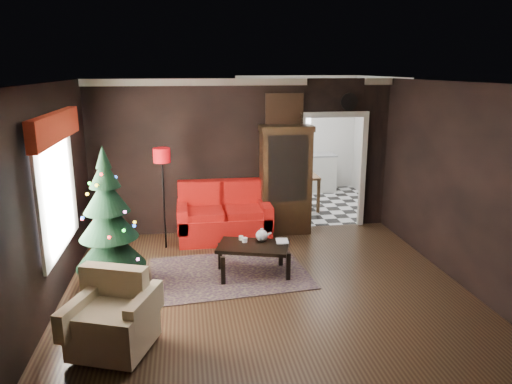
{
  "coord_description": "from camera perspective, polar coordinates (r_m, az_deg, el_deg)",
  "views": [
    {
      "loc": [
        -1.06,
        -6.08,
        2.98
      ],
      "look_at": [
        0.0,
        0.9,
        1.15
      ],
      "focal_mm": 33.68,
      "sensor_mm": 36.0,
      "label": 1
    }
  ],
  "objects": [
    {
      "name": "floor",
      "position": [
        6.86,
        1.15,
        -11.24
      ],
      "size": [
        5.5,
        5.5,
        0.0
      ],
      "primitive_type": "plane",
      "color": "black",
      "rests_on": "ground"
    },
    {
      "name": "ceiling",
      "position": [
        6.18,
        1.28,
        12.85
      ],
      "size": [
        5.5,
        5.5,
        0.0
      ],
      "primitive_type": "plane",
      "rotation": [
        3.14,
        0.0,
        0.0
      ],
      "color": "white",
      "rests_on": "ground"
    },
    {
      "name": "wall_back",
      "position": [
        8.79,
        -1.56,
        4.17
      ],
      "size": [
        5.5,
        0.0,
        5.5
      ],
      "primitive_type": "plane",
      "rotation": [
        1.57,
        0.0,
        0.0
      ],
      "color": "black",
      "rests_on": "ground"
    },
    {
      "name": "wall_front",
      "position": [
        4.06,
        7.28,
        -8.55
      ],
      "size": [
        5.5,
        0.0,
        5.5
      ],
      "primitive_type": "plane",
      "rotation": [
        -1.57,
        0.0,
        0.0
      ],
      "color": "black",
      "rests_on": "ground"
    },
    {
      "name": "wall_left",
      "position": [
        6.51,
        -23.4,
        -0.75
      ],
      "size": [
        0.0,
        5.5,
        5.5
      ],
      "primitive_type": "plane",
      "rotation": [
        1.57,
        0.0,
        1.57
      ],
      "color": "black",
      "rests_on": "ground"
    },
    {
      "name": "wall_right",
      "position": [
        7.35,
        22.86,
        0.95
      ],
      "size": [
        0.0,
        5.5,
        5.5
      ],
      "primitive_type": "plane",
      "rotation": [
        1.57,
        0.0,
        -1.57
      ],
      "color": "black",
      "rests_on": "ground"
    },
    {
      "name": "doorway",
      "position": [
        9.22,
        9.0,
        2.27
      ],
      "size": [
        1.1,
        0.1,
        2.1
      ],
      "primitive_type": null,
      "color": "white",
      "rests_on": "ground"
    },
    {
      "name": "left_window",
      "position": [
        6.67,
        -22.69,
        0.12
      ],
      "size": [
        0.05,
        1.6,
        1.4
      ],
      "primitive_type": "cube",
      "color": "white",
      "rests_on": "wall_left"
    },
    {
      "name": "valance",
      "position": [
        6.52,
        -22.71,
        7.15
      ],
      "size": [
        0.12,
        2.1,
        0.35
      ],
      "primitive_type": "cube",
      "color": "#A62A17",
      "rests_on": "wall_left"
    },
    {
      "name": "kitchen_floor",
      "position": [
        10.87,
        6.43,
        -1.46
      ],
      "size": [
        3.0,
        3.0,
        0.0
      ],
      "primitive_type": "plane",
      "color": "silver",
      "rests_on": "ground"
    },
    {
      "name": "kitchen_window",
      "position": [
        11.93,
        4.86,
        8.33
      ],
      "size": [
        0.7,
        0.06,
        0.7
      ],
      "primitive_type": "cube",
      "color": "white",
      "rests_on": "ground"
    },
    {
      "name": "rug",
      "position": [
        7.29,
        -3.16,
        -9.59
      ],
      "size": [
        2.42,
        1.86,
        0.01
      ],
      "primitive_type": "cube",
      "rotation": [
        0.0,
        0.0,
        0.09
      ],
      "color": "#46303B",
      "rests_on": "ground"
    },
    {
      "name": "loveseat",
      "position": [
        8.53,
        -3.82,
        -2.41
      ],
      "size": [
        1.7,
        0.9,
        1.0
      ],
      "primitive_type": null,
      "color": "maroon",
      "rests_on": "ground"
    },
    {
      "name": "curio_cabinet",
      "position": [
        8.78,
        3.5,
        1.14
      ],
      "size": [
        0.9,
        0.45,
        1.9
      ],
      "primitive_type": null,
      "color": "black",
      "rests_on": "ground"
    },
    {
      "name": "floor_lamp",
      "position": [
        8.15,
        -10.88,
        -1.04
      ],
      "size": [
        0.38,
        0.38,
        1.78
      ],
      "primitive_type": null,
      "rotation": [
        0.0,
        0.0,
        -0.34
      ],
      "color": "black",
      "rests_on": "ground"
    },
    {
      "name": "christmas_tree",
      "position": [
        6.74,
        -17.2,
        -2.79
      ],
      "size": [
        1.24,
        1.24,
        1.8
      ],
      "primitive_type": null,
      "rotation": [
        0.0,
        0.0,
        0.41
      ],
      "color": "#0B390F",
      "rests_on": "ground"
    },
    {
      "name": "armchair",
      "position": [
        5.47,
        -16.69,
        -13.6
      ],
      "size": [
        1.03,
        1.03,
        0.82
      ],
      "primitive_type": null,
      "rotation": [
        0.0,
        0.0,
        -0.36
      ],
      "color": "#C4BB95",
      "rests_on": "ground"
    },
    {
      "name": "coffee_table",
      "position": [
        7.14,
        -0.33,
        -8.02
      ],
      "size": [
        1.15,
        0.88,
        0.46
      ],
      "primitive_type": null,
      "rotation": [
        0.0,
        0.0,
        -0.3
      ],
      "color": "black",
      "rests_on": "rug"
    },
    {
      "name": "teapot",
      "position": [
        7.17,
        0.69,
        -5.15
      ],
      "size": [
        0.23,
        0.23,
        0.19
      ],
      "primitive_type": null,
      "rotation": [
        0.0,
        0.0,
        -0.12
      ],
      "color": "silver",
      "rests_on": "coffee_table"
    },
    {
      "name": "cup_a",
      "position": [
        7.26,
        -1.79,
        -5.46
      ],
      "size": [
        0.08,
        0.08,
        0.06
      ],
      "primitive_type": "cylinder",
      "rotation": [
        0.0,
        0.0,
        0.24
      ],
      "color": "white",
      "rests_on": "coffee_table"
    },
    {
      "name": "cup_b",
      "position": [
        7.16,
        -1.35,
        -5.71
      ],
      "size": [
        0.1,
        0.1,
        0.07
      ],
      "primitive_type": "cylinder",
      "rotation": [
        0.0,
        0.0,
        0.27
      ],
      "color": "white",
      "rests_on": "coffee_table"
    },
    {
      "name": "book",
      "position": [
        7.14,
        2.41,
        -5.02
      ],
      "size": [
        0.18,
        0.04,
        0.24
      ],
      "primitive_type": "imported",
      "rotation": [
        0.0,
        0.0,
        -0.11
      ],
      "color": "olive",
      "rests_on": "coffee_table"
    },
    {
      "name": "wall_clock",
      "position": [
        9.07,
        10.97,
        10.48
      ],
      "size": [
        0.32,
        0.32,
        0.06
      ],
      "primitive_type": "cylinder",
      "color": "white",
      "rests_on": "wall_back"
    },
    {
      "name": "painting",
      "position": [
        8.76,
        3.38,
        9.73
      ],
      "size": [
        0.62,
        0.05,
        0.52
      ],
      "primitive_type": "cube",
      "color": "#A26A38",
      "rests_on": "wall_back"
    },
    {
      "name": "kitchen_counter",
      "position": [
        11.89,
        5.01,
        2.2
      ],
      "size": [
        1.8,
        0.6,
        0.9
      ],
      "primitive_type": "cube",
      "color": "silver",
      "rests_on": "ground"
    },
    {
      "name": "kitchen_table",
      "position": [
        10.42,
        5.32,
        -0.01
      ],
      "size": [
        0.7,
        0.7,
        0.75
      ],
      "primitive_type": null,
      "color": "brown",
      "rests_on": "ground"
    }
  ]
}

